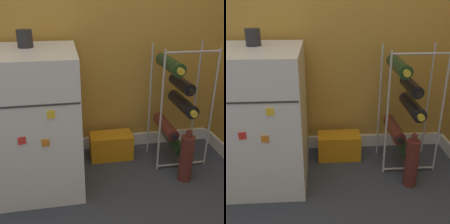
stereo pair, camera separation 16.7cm
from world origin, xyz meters
TOP-DOWN VIEW (x-y plane):
  - ground_plane at (0.00, 0.00)m, footprint 14.00×14.00m
  - mini_fridge at (-0.26, 0.40)m, footprint 0.49×0.57m
  - wine_rack at (0.60, 0.48)m, footprint 0.34×0.33m
  - soda_box at (0.20, 0.57)m, footprint 0.28×0.15m
  - fridge_top_cup at (-0.27, 0.47)m, footprint 0.08×0.08m
  - loose_bottle_floor at (0.60, 0.24)m, footprint 0.08×0.08m

SIDE VIEW (x-z plane):
  - ground_plane at x=0.00m, z-range 0.00..0.00m
  - soda_box at x=0.20m, z-range 0.00..0.17m
  - loose_bottle_floor at x=0.60m, z-range -0.02..0.31m
  - mini_fridge at x=-0.26m, z-range 0.00..0.78m
  - wine_rack at x=0.60m, z-range 0.01..0.78m
  - fridge_top_cup at x=-0.27m, z-range 0.78..0.87m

